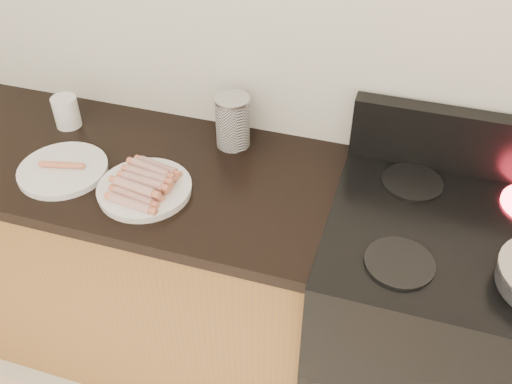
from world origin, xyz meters
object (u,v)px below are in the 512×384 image
(main_plate, at_px, (145,190))
(canister, at_px, (233,121))
(side_plate, at_px, (63,170))
(mug, at_px, (66,112))
(stove, at_px, (436,334))

(main_plate, relative_size, canister, 1.58)
(side_plate, height_order, mug, mug)
(main_plate, xyz_separation_m, canister, (0.17, 0.31, 0.08))
(stove, distance_m, mug, 1.43)
(stove, height_order, side_plate, side_plate)
(stove, bearing_deg, side_plate, -176.09)
(stove, xyz_separation_m, side_plate, (-1.20, -0.08, 0.45))
(stove, relative_size, main_plate, 3.32)
(main_plate, height_order, side_plate, side_plate)
(main_plate, distance_m, side_plate, 0.28)
(side_plate, distance_m, mug, 0.27)
(stove, xyz_separation_m, canister, (-0.75, 0.22, 0.53))
(side_plate, relative_size, mug, 2.56)
(mug, bearing_deg, side_plate, -62.45)
(side_plate, bearing_deg, main_plate, -2.34)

